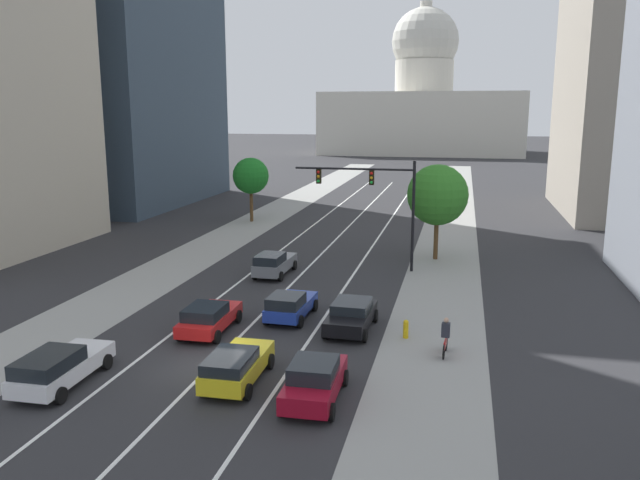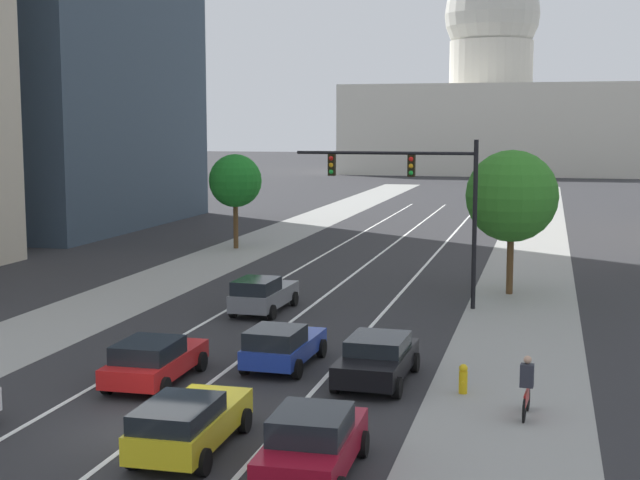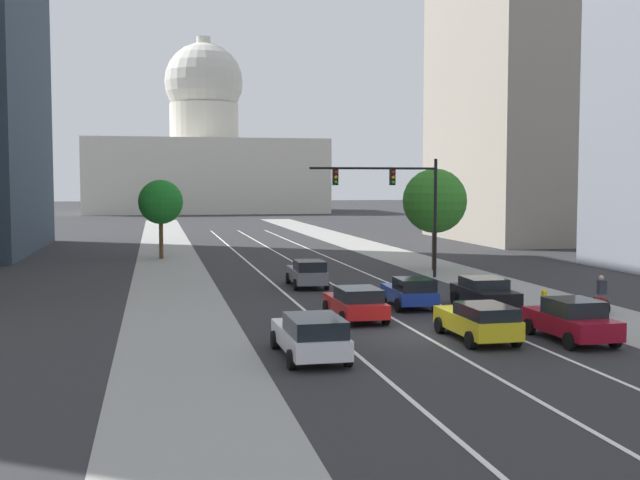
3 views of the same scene
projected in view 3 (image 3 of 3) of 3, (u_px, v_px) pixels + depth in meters
ground_plane at (273, 250)px, 69.55m from camera, size 400.00×400.00×0.00m
sidewalk_left at (168, 258)px, 62.83m from camera, size 4.79×130.00×0.01m
sidewalk_right at (389, 253)px, 66.51m from camera, size 4.79×130.00×0.01m
lane_stripe_left at (256, 269)px, 54.22m from camera, size 0.16×90.00×0.01m
lane_stripe_center at (305, 268)px, 54.90m from camera, size 0.16×90.00×0.01m
lane_stripe_right at (352, 267)px, 55.58m from camera, size 0.16×90.00×0.01m
office_tower_far_right at (531, 52)px, 81.12m from camera, size 15.61×22.86×38.28m
capitol_building at (205, 159)px, 162.06m from camera, size 46.45×29.42×35.32m
car_crimson at (571, 320)px, 29.49m from camera, size 2.08×4.36×1.60m
car_black at (484, 292)px, 37.27m from camera, size 2.23×4.46×1.44m
car_red at (356, 303)px, 34.09m from camera, size 2.09×4.51×1.45m
car_gray at (307, 273)px, 44.85m from camera, size 2.03×4.56×1.59m
car_blue at (410, 292)px, 37.44m from camera, size 2.11×4.15×1.48m
car_white at (311, 335)px, 26.53m from camera, size 2.12×4.81×1.53m
car_yellow at (479, 320)px, 29.56m from camera, size 2.01×4.46×1.45m
traffic_signal_mast at (398, 194)px, 48.78m from camera, size 8.06×0.39×7.37m
fire_hydrant at (544, 299)px, 37.26m from camera, size 0.26×0.35×0.91m
cyclist at (601, 294)px, 35.90m from camera, size 0.38×1.70×1.72m
street_tree_mid_left at (161, 202)px, 61.57m from camera, size 3.43×3.43×6.14m
street_tree_far_right at (435, 201)px, 53.46m from camera, size 4.33×4.33×6.85m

